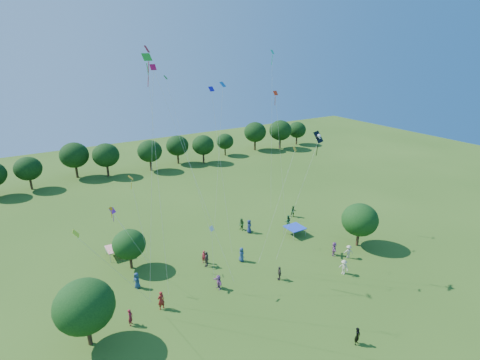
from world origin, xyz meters
name	(u,v)px	position (x,y,z in m)	size (l,w,h in m)	color
near_tree_west	(84,306)	(-15.35, 12.58, 3.74)	(4.76, 4.76, 5.88)	#422B19
near_tree_north	(129,244)	(-9.18, 21.92, 2.96)	(3.56, 3.56, 4.57)	#422B19
near_tree_east	(360,220)	(15.86, 12.27, 3.46)	(4.35, 4.35, 5.42)	#422B19
treeline	(116,153)	(-1.73, 55.43, 4.09)	(88.01, 8.77, 6.77)	#422B19
tent_red_stripe	(116,248)	(-9.85, 25.37, 1.04)	(2.20, 2.20, 1.10)	red
tent_blue	(295,227)	(11.10, 18.45, 1.04)	(2.20, 2.20, 1.10)	#1D3EBD
man_in_black	(357,336)	(3.24, 1.05, 0.80)	(0.60, 0.38, 1.60)	black
crowd_person_0	(249,226)	(6.41, 22.07, 0.90)	(0.89, 0.48, 1.80)	navy
crowd_person_1	(204,257)	(-1.89, 18.60, 0.76)	(0.57, 0.37, 1.53)	maroon
crowd_person_2	(288,221)	(11.64, 20.56, 0.90)	(0.89, 0.48, 1.81)	#2B6537
crowd_person_3	(349,252)	(12.75, 10.82, 0.79)	(1.04, 0.47, 1.59)	#B7B292
crowd_person_4	(207,259)	(-1.95, 17.87, 0.91)	(1.07, 0.49, 1.82)	#474039
crowd_person_5	(334,249)	(11.75, 12.12, 0.84)	(1.56, 0.56, 1.67)	#844E85
crowd_person_6	(137,280)	(-9.73, 18.06, 0.85)	(0.84, 0.46, 1.71)	navy
crowd_person_7	(130,317)	(-11.85, 13.05, 0.80)	(0.60, 0.38, 1.60)	maroon
crowd_person_8	(241,224)	(5.91, 23.16, 0.84)	(0.83, 0.45, 1.69)	#2F5D27
crowd_person_9	(344,267)	(9.81, 8.79, 0.84)	(1.10, 0.49, 1.68)	#B8B793
crowd_person_10	(279,273)	(3.35, 11.61, 0.77)	(0.90, 0.41, 1.54)	#38322D
crowd_person_11	(218,282)	(-2.81, 13.57, 0.77)	(1.45, 0.52, 1.55)	#854E85
crowd_person_12	(241,255)	(1.87, 16.71, 0.85)	(0.84, 0.45, 1.70)	navy
crowd_person_13	(161,300)	(-8.80, 13.68, 0.94)	(0.70, 0.45, 1.88)	maroon
crowd_person_14	(293,211)	(14.40, 22.75, 0.85)	(0.84, 0.46, 1.71)	#2E5E28
pirate_kite	(318,140)	(7.36, 11.54, 14.53)	(3.96, 2.27, 14.00)	black
red_high_kite	(164,97)	(-5.22, 19.03, 18.63)	(4.43, 8.86, 21.85)	red
small_kite_0	(278,124)	(9.15, 20.27, 14.46)	(3.00, 0.70, 16.99)	red
small_kite_1	(120,222)	(-10.41, 19.37, 6.95)	(3.52, 1.07, 7.49)	orange
small_kite_2	(99,255)	(-14.19, 9.31, 9.67)	(6.05, 5.51, 11.13)	#E3FF16
small_kite_3	(152,109)	(-7.81, 15.02, 18.30)	(0.78, 1.98, 21.26)	#1B991E
small_kite_4	(217,136)	(-0.55, 17.40, 14.72)	(1.90, 1.16, 18.18)	#1811AE
small_kite_5	(116,216)	(-9.85, 23.49, 5.82)	(2.59, 4.39, 5.37)	purple
small_kite_6	(212,236)	(-3.35, 13.68, 6.11)	(0.54, 0.43, 5.79)	silver
small_kite_7	(272,93)	(10.94, 24.01, 17.53)	(1.07, 0.65, 21.38)	#0CBD90
small_kite_8	(152,157)	(-9.09, 12.01, 15.19)	(1.52, 2.06, 20.61)	#CC0C40
small_kite_9	(133,190)	(-8.10, 22.00, 8.96)	(0.65, 2.89, 9.18)	#F6AA0C
small_kite_10	(286,177)	(4.42, 12.52, 10.93)	(3.25, 1.75, 12.68)	yellow
small_kite_11	(178,120)	(-1.17, 25.83, 15.06)	(2.30, 7.02, 18.64)	#338F1A
small_kite_12	(221,119)	(1.26, 19.89, 15.82)	(1.21, 1.75, 18.35)	#1162AE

